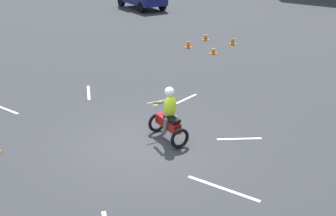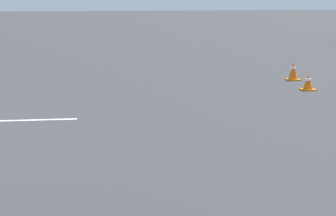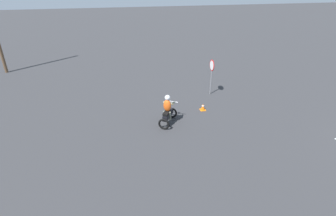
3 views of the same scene
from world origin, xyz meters
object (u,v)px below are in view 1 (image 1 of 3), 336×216
Objects in this scene: motorcycle_rider_foreground at (169,117)px; traffic_cone_near_right at (206,36)px; traffic_cone_near_left at (213,50)px; traffic_cone_mid_center at (188,43)px; traffic_cone_far_center at (233,40)px.

traffic_cone_near_right is (-5.78, 11.13, -0.53)m from motorcycle_rider_foreground.
traffic_cone_near_left is 0.78× the size of traffic_cone_mid_center.
traffic_cone_near_right is at bearing 130.17° from traffic_cone_near_left.
traffic_cone_near_right reaches higher than traffic_cone_near_left.
traffic_cone_near_right is at bearing 49.98° from motorcycle_rider_foreground.
traffic_cone_far_center is (1.63, 0.05, 0.02)m from traffic_cone_near_right.
traffic_cone_near_right is 1.63m from traffic_cone_far_center.
motorcycle_rider_foreground reaches higher than traffic_cone_near_right.
motorcycle_rider_foreground reaches higher than traffic_cone_far_center.
traffic_cone_far_center is at bearing 42.89° from motorcycle_rider_foreground.
traffic_cone_near_left is 1.67m from traffic_cone_mid_center.
traffic_cone_near_right is 0.91× the size of traffic_cone_mid_center.
traffic_cone_near_left is at bearing -8.83° from traffic_cone_mid_center.
traffic_cone_far_center is (-4.15, 11.18, -0.51)m from motorcycle_rider_foreground.
traffic_cone_near_right is at bearing -178.32° from traffic_cone_far_center.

